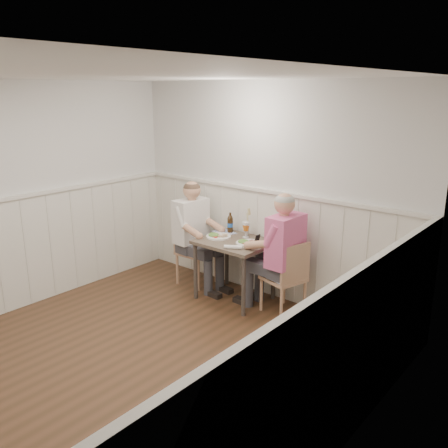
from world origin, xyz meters
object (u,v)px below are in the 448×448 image
at_px(man_in_pink, 281,264).
at_px(grass_vase, 247,222).
at_px(chair_left, 193,247).
at_px(diner_cream, 193,242).
at_px(chair_right, 287,276).
at_px(dining_table, 235,249).
at_px(beer_bottle, 230,224).

xyz_separation_m(man_in_pink, grass_vase, (-0.67, 0.24, 0.31)).
height_order(chair_left, diner_cream, diner_cream).
bearing_deg(diner_cream, man_in_pink, 0.76).
height_order(man_in_pink, diner_cream, man_in_pink).
relative_size(chair_right, diner_cream, 0.62).
distance_m(dining_table, beer_bottle, 0.41).
xyz_separation_m(beer_bottle, grass_vase, (0.23, 0.04, 0.05)).
bearing_deg(diner_cream, grass_vase, 20.97).
height_order(man_in_pink, grass_vase, man_in_pink).
distance_m(chair_right, chair_left, 1.46).
distance_m(chair_right, diner_cream, 1.41).
distance_m(chair_left, beer_bottle, 0.64).
distance_m(dining_table, diner_cream, 0.70).
xyz_separation_m(diner_cream, beer_bottle, (0.44, 0.22, 0.28)).
distance_m(man_in_pink, diner_cream, 1.34).
bearing_deg(grass_vase, chair_right, -16.85).
relative_size(chair_right, man_in_pink, 0.60).
xyz_separation_m(chair_left, grass_vase, (0.73, 0.21, 0.43)).
relative_size(chair_right, chair_left, 0.96).
xyz_separation_m(dining_table, diner_cream, (-0.69, 0.01, -0.05)).
height_order(chair_right, chair_left, chair_left).
bearing_deg(chair_left, chair_right, -0.66).
distance_m(chair_left, man_in_pink, 1.41).
bearing_deg(grass_vase, man_in_pink, -19.66).
xyz_separation_m(chair_right, grass_vase, (-0.74, 0.22, 0.45)).
relative_size(chair_right, beer_bottle, 3.37).
bearing_deg(chair_right, dining_table, -176.15).
height_order(dining_table, chair_right, chair_right).
height_order(dining_table, diner_cream, diner_cream).
distance_m(dining_table, man_in_pink, 0.65).
bearing_deg(man_in_pink, grass_vase, 160.34).
bearing_deg(chair_right, diner_cream, -178.59).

